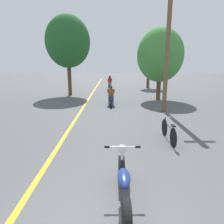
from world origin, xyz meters
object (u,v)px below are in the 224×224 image
at_px(roadside_tree_right_near, 160,55).
at_px(utility_pole, 167,49).
at_px(bicycle_parked, 169,132).
at_px(roadside_tree_right_far, 149,58).
at_px(roadside_tree_left, 68,42).
at_px(motorcycle_foreground, 124,186).
at_px(motorcycle_rider_lead, 111,98).
at_px(motorcycle_rider_far, 110,84).

bearing_deg(roadside_tree_right_near, utility_pole, -98.36).
bearing_deg(bicycle_parked, roadside_tree_right_far, 82.24).
height_order(roadside_tree_right_far, roadside_tree_left, roadside_tree_left).
bearing_deg(roadside_tree_right_near, roadside_tree_left, 162.24).
bearing_deg(bicycle_parked, motorcycle_foreground, -118.37).
height_order(utility_pole, motorcycle_rider_lead, utility_pole).
relative_size(utility_pole, motorcycle_rider_far, 3.20).
distance_m(roadside_tree_left, motorcycle_foreground, 15.26).
bearing_deg(motorcycle_foreground, utility_pole, 70.41).
height_order(roadside_tree_right_far, motorcycle_rider_far, roadside_tree_right_far).
distance_m(roadside_tree_right_near, roadside_tree_left, 7.67).
height_order(roadside_tree_right_near, motorcycle_rider_lead, roadside_tree_right_near).
bearing_deg(motorcycle_rider_far, motorcycle_foreground, -88.94).
bearing_deg(utility_pole, roadside_tree_right_near, 81.64).
xyz_separation_m(utility_pole, motorcycle_foreground, (-2.82, -7.93, -3.02)).
distance_m(roadside_tree_right_near, motorcycle_rider_lead, 5.10).
bearing_deg(motorcycle_foreground, motorcycle_rider_far, 91.06).
xyz_separation_m(roadside_tree_left, bicycle_parked, (5.60, -10.92, -4.10)).
relative_size(motorcycle_foreground, motorcycle_rider_far, 1.02).
height_order(roadside_tree_left, motorcycle_rider_lead, roadside_tree_left).
bearing_deg(motorcycle_rider_lead, roadside_tree_right_far, 66.87).
height_order(roadside_tree_left, bicycle_parked, roadside_tree_left).
xyz_separation_m(roadside_tree_right_near, roadside_tree_right_far, (0.58, 7.61, 0.04)).
bearing_deg(bicycle_parked, motorcycle_rider_far, 97.83).
bearing_deg(roadside_tree_left, roadside_tree_right_near, -17.76).
bearing_deg(bicycle_parked, roadside_tree_left, 117.15).
height_order(utility_pole, roadside_tree_left, utility_pole).
height_order(roadside_tree_right_near, motorcycle_foreground, roadside_tree_right_near).
bearing_deg(motorcycle_rider_lead, motorcycle_foreground, -88.68).
xyz_separation_m(roadside_tree_right_far, bicycle_parked, (-2.21, -16.21, -2.98)).
distance_m(motorcycle_rider_lead, motorcycle_rider_far, 9.12).
relative_size(roadside_tree_left, motorcycle_rider_lead, 3.23).
xyz_separation_m(roadside_tree_left, motorcycle_foreground, (3.82, -14.21, -4.03)).
distance_m(motorcycle_rider_far, bicycle_parked, 15.61).
relative_size(roadside_tree_right_far, motorcycle_foreground, 2.22).
distance_m(roadside_tree_right_far, motorcycle_rider_far, 5.21).
xyz_separation_m(utility_pole, roadside_tree_right_far, (1.17, 11.58, -0.12)).
bearing_deg(roadside_tree_right_near, motorcycle_foreground, -105.97).
bearing_deg(motorcycle_rider_lead, roadside_tree_right_near, 31.85).
height_order(roadside_tree_right_near, motorcycle_rider_far, roadside_tree_right_near).
bearing_deg(motorcycle_rider_lead, utility_pole, -29.34).
bearing_deg(utility_pole, motorcycle_foreground, -109.59).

